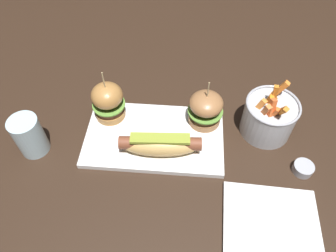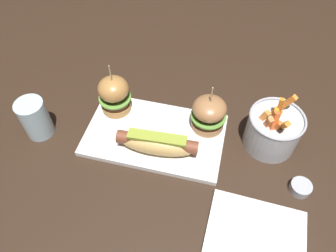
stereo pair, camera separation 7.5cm
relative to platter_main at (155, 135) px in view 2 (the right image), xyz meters
name	(u,v)px [view 2 (the right image)]	position (x,y,z in m)	size (l,w,h in m)	color
ground_plane	(155,137)	(0.00, 0.00, -0.01)	(3.00, 3.00, 0.00)	black
platter_main	(155,135)	(0.00, 0.00, 0.00)	(0.34, 0.20, 0.01)	white
hot_dog	(157,143)	(0.02, -0.05, 0.04)	(0.19, 0.07, 0.05)	tan
slider_left	(114,95)	(-0.12, 0.06, 0.06)	(0.08, 0.08, 0.15)	#AC773D
slider_right	(209,114)	(0.12, 0.06, 0.05)	(0.09, 0.09, 0.13)	#9B683F
fries_bucket	(273,130)	(0.28, 0.05, 0.04)	(0.13, 0.13, 0.15)	#B7BABF
sauce_ramekin	(301,187)	(0.35, -0.07, 0.00)	(0.05, 0.05, 0.02)	#A8AAB2
side_plate	(254,246)	(0.26, -0.22, 0.00)	(0.20, 0.20, 0.01)	white
water_glass	(35,118)	(-0.29, -0.05, 0.04)	(0.07, 0.07, 0.10)	silver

